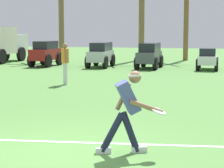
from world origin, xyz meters
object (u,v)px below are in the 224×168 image
object	(u,v)px
frisbee_in_flight	(159,111)
parked_car_slot_c	(149,55)
parked_car_slot_a	(46,53)
teammate_near_sideline	(65,60)
parked_car_slot_b	(101,54)
palm_tree_right_of_centre	(186,7)
parked_car_slot_d	(208,59)
frisbee_thrower	(127,107)
palm_tree_far_left	(61,9)

from	to	relation	value
frisbee_in_flight	parked_car_slot_c	world-z (taller)	parked_car_slot_c
parked_car_slot_a	teammate_near_sideline	bearing A→B (deg)	-62.46
frisbee_in_flight	parked_car_slot_b	world-z (taller)	parked_car_slot_b
palm_tree_right_of_centre	frisbee_in_flight	bearing A→B (deg)	-86.61
parked_car_slot_c	parked_car_slot_d	distance (m)	3.01
teammate_near_sideline	parked_car_slot_d	distance (m)	8.96
frisbee_thrower	palm_tree_far_left	distance (m)	21.75
teammate_near_sideline	palm_tree_far_left	world-z (taller)	palm_tree_far_left
frisbee_thrower	parked_car_slot_b	xyz separation A→B (m)	(-4.86, 15.87, -0.07)
frisbee_in_flight	parked_car_slot_d	world-z (taller)	parked_car_slot_d
frisbee_thrower	frisbee_in_flight	size ratio (longest dim) A/B	4.83
frisbee_thrower	parked_car_slot_a	world-z (taller)	frisbee_thrower
parked_car_slot_a	parked_car_slot_c	bearing A→B (deg)	-0.02
parked_car_slot_a	frisbee_in_flight	bearing A→B (deg)	-61.47
parked_car_slot_b	palm_tree_far_left	world-z (taller)	palm_tree_far_left
parked_car_slot_b	parked_car_slot_c	distance (m)	2.72
parked_car_slot_a	palm_tree_far_left	distance (m)	4.90
parked_car_slot_b	frisbee_in_flight	bearing A→B (deg)	-71.26
parked_car_slot_a	parked_car_slot_c	distance (m)	5.86
parked_car_slot_a	parked_car_slot_b	bearing A→B (deg)	3.08
frisbee_thrower	parked_car_slot_d	size ratio (longest dim) A/B	0.64
frisbee_in_flight	palm_tree_far_left	size ratio (longest dim) A/B	0.05
frisbee_in_flight	parked_car_slot_a	distance (m)	17.88
palm_tree_far_left	parked_car_slot_d	bearing A→B (deg)	-23.37
teammate_near_sideline	parked_car_slot_c	bearing A→B (deg)	74.86
palm_tree_right_of_centre	parked_car_slot_a	bearing A→B (deg)	-138.72
frisbee_thrower	parked_car_slot_b	bearing A→B (deg)	107.02
frisbee_thrower	palm_tree_far_left	xyz separation A→B (m)	(-8.60, 19.81, 2.56)
teammate_near_sideline	parked_car_slot_b	world-z (taller)	teammate_near_sideline
parked_car_slot_d	palm_tree_far_left	size ratio (longest dim) A/B	0.39
frisbee_thrower	palm_tree_right_of_centre	xyz separation A→B (m)	(-0.78, 22.05, 2.72)
parked_car_slot_a	parked_car_slot_c	xyz separation A→B (m)	(5.86, -0.00, -0.02)
frisbee_in_flight	parked_car_slot_a	xyz separation A→B (m)	(-8.54, 15.71, -0.00)
teammate_near_sideline	parked_car_slot_c	world-z (taller)	teammate_near_sideline
frisbee_thrower	palm_tree_right_of_centre	distance (m)	22.23
palm_tree_far_left	palm_tree_right_of_centre	bearing A→B (deg)	16.00
teammate_near_sideline	palm_tree_far_left	size ratio (longest dim) A/B	0.28
parked_car_slot_c	palm_tree_right_of_centre	size ratio (longest dim) A/B	0.42
palm_tree_far_left	frisbee_thrower	bearing A→B (deg)	-66.52
parked_car_slot_a	parked_car_slot_d	xyz separation A→B (m)	(8.87, 0.02, -0.18)
parked_car_slot_a	palm_tree_right_of_centre	distance (m)	10.02
parked_car_slot_c	palm_tree_right_of_centre	bearing A→B (deg)	77.85
parked_car_slot_d	palm_tree_far_left	distance (m)	10.67
parked_car_slot_b	parked_car_slot_c	size ratio (longest dim) A/B	0.99
palm_tree_far_left	parked_car_slot_b	bearing A→B (deg)	-46.41
parked_car_slot_b	palm_tree_far_left	size ratio (longest dim) A/B	0.43
frisbee_in_flight	palm_tree_right_of_centre	distance (m)	22.27
parked_car_slot_d	teammate_near_sideline	bearing A→B (deg)	-123.99
frisbee_thrower	parked_car_slot_a	xyz separation A→B (m)	(-8.01, 15.70, -0.05)
parked_car_slot_d	parked_car_slot_c	bearing A→B (deg)	-179.62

